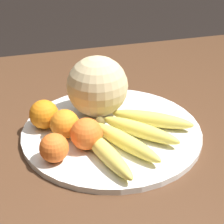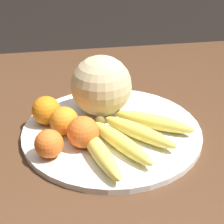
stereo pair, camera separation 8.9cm
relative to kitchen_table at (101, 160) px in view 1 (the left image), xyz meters
The scene contains 8 objects.
kitchen_table is the anchor object (origin of this frame).
fruit_bowl 0.09m from the kitchen_table, ahead, with size 0.44×0.44×0.01m.
melon 0.19m from the kitchen_table, 80.38° to the left, with size 0.16×0.16×0.16m.
banana_bunch 0.14m from the kitchen_table, 49.50° to the right, with size 0.28×0.28×0.04m.
orange_front_left 0.15m from the kitchen_table, 129.21° to the right, with size 0.07×0.07×0.07m.
orange_front_right 0.19m from the kitchen_table, 156.70° to the left, with size 0.07×0.07×0.07m.
orange_mid_center 0.19m from the kitchen_table, 145.62° to the right, with size 0.06×0.06×0.06m.
orange_back_left 0.15m from the kitchen_table, behind, with size 0.07×0.07×0.07m.
Camera 1 is at (-0.18, -0.74, 1.24)m, focal length 60.00 mm.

